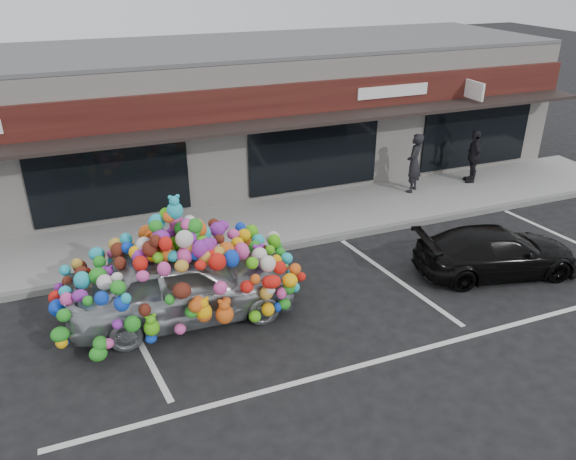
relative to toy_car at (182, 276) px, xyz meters
name	(u,v)px	position (x,y,z in m)	size (l,w,h in m)	color
ground	(288,307)	(2.12, -0.50, -0.96)	(90.00, 90.00, 0.00)	black
shop_building	(194,115)	(2.12, 7.94, 1.20)	(24.00, 7.20, 4.31)	silver
sidewalk	(235,229)	(2.12, 3.50, -0.89)	(26.00, 3.00, 0.15)	gray
kerb	(252,253)	(2.12, 2.00, -0.89)	(26.00, 0.18, 0.16)	slate
parking_stripe_left	(136,334)	(-1.08, -0.30, -0.96)	(0.12, 4.40, 0.01)	silver
parking_stripe_mid	(395,278)	(4.92, -0.30, -0.96)	(0.12, 4.40, 0.01)	silver
parking_stripe_right	(571,240)	(10.32, -0.30, -0.96)	(0.12, 4.40, 0.01)	silver
lane_line	(427,348)	(4.12, -2.80, -0.96)	(14.00, 0.12, 0.01)	silver
toy_car	(182,276)	(0.00, 0.00, 0.00)	(3.30, 4.97, 2.85)	#9EA5A8
black_sedan	(497,252)	(7.26, -0.91, -0.40)	(3.86, 1.57, 1.12)	black
pedestrian_a	(414,163)	(8.06, 3.96, 0.11)	(0.68, 0.44, 1.85)	black
pedestrian_c	(474,156)	(10.33, 3.99, 0.05)	(0.42, 1.02, 1.73)	black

